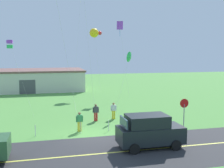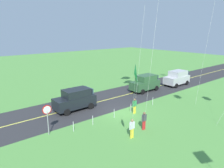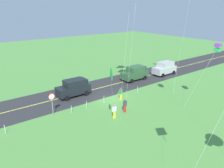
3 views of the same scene
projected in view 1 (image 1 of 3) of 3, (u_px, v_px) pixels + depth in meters
name	position (u px, v px, depth m)	size (l,w,h in m)	color
ground_plane	(93.00, 136.00, 20.96)	(120.00, 120.00, 0.10)	#549342
asphalt_road	(103.00, 153.00, 17.09)	(120.00, 7.00, 0.00)	#2D2D30
road_centre_stripe	(103.00, 153.00, 17.09)	(120.00, 0.16, 0.00)	#E5E04C
car_suv_foreground	(149.00, 131.00, 18.07)	(4.40, 2.12, 2.24)	black
stop_sign	(184.00, 108.00, 22.47)	(0.76, 0.08, 2.56)	gray
person_adult_near	(96.00, 112.00, 25.14)	(0.58, 0.22, 1.60)	red
person_adult_companion	(114.00, 110.00, 25.94)	(0.58, 0.22, 1.60)	yellow
person_child_watcher	(80.00, 121.00, 21.80)	(0.58, 0.22, 1.60)	yellow
kite_blue_mid	(130.00, 57.00, 28.28)	(2.84, 2.97, 6.48)	silver
kite_green_far	(120.00, 27.00, 38.97)	(1.24, 2.53, 10.91)	silver
kite_pink_drift	(94.00, 33.00, 41.25)	(1.90, 1.40, 10.08)	silver
kite_purple_back	(10.00, 44.00, 27.78)	(2.51, 2.16, 7.67)	silver
warehouse_distant	(29.00, 80.00, 46.38)	(18.36, 10.20, 3.50)	beige
fence_post_0	(35.00, 131.00, 20.57)	(0.05, 0.05, 0.90)	silver
fence_post_1	(81.00, 128.00, 21.38)	(0.05, 0.05, 0.90)	silver
fence_post_2	(108.00, 126.00, 21.91)	(0.05, 0.05, 0.90)	silver
fence_post_3	(138.00, 124.00, 22.50)	(0.05, 0.05, 0.90)	silver
fence_post_4	(159.00, 122.00, 22.96)	(0.05, 0.05, 0.90)	silver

